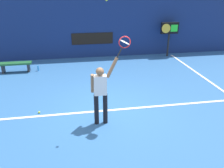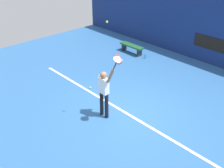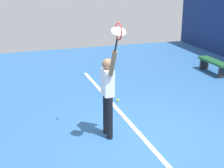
# 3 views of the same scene
# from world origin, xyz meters

# --- Properties ---
(ground_plane) EXTENTS (18.00, 18.00, 0.00)m
(ground_plane) POSITION_xyz_m (0.00, 0.00, 0.00)
(ground_plane) COLOR #2D609E
(court_baseline) EXTENTS (10.00, 0.10, 0.01)m
(court_baseline) POSITION_xyz_m (0.00, -0.06, 0.01)
(court_baseline) COLOR white
(court_baseline) RESTS_ON ground_plane
(tennis_player) EXTENTS (0.74, 0.31, 1.95)m
(tennis_player) POSITION_xyz_m (-0.36, -0.71, 1.01)
(tennis_player) COLOR black
(tennis_player) RESTS_ON ground_plane
(tennis_racket) EXTENTS (0.42, 0.27, 0.62)m
(tennis_racket) POSITION_xyz_m (0.27, -0.72, 2.30)
(tennis_racket) COLOR black
(court_bench) EXTENTS (1.40, 0.36, 0.45)m
(court_bench) POSITION_xyz_m (-3.66, 4.10, 0.34)
(court_bench) COLOR #1E592D
(court_bench) RESTS_ON ground_plane
(spare_ball) EXTENTS (0.07, 0.07, 0.07)m
(spare_ball) POSITION_xyz_m (-2.19, 0.14, 0.03)
(spare_ball) COLOR #CCE033
(spare_ball) RESTS_ON ground_plane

